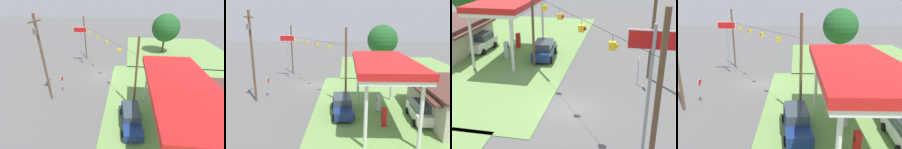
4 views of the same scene
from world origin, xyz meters
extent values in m
plane|color=#565656|center=(0.00, 0.00, 0.00)|extent=(160.00, 160.00, 0.00)
cube|color=#6B934C|center=(-16.00, 16.00, 0.02)|extent=(24.00, 24.00, 0.04)
cube|color=silver|center=(11.60, 8.47, 5.22)|extent=(11.86, 5.18, 0.35)
cube|color=red|center=(11.60, 8.47, 5.67)|extent=(12.06, 5.38, 0.55)
cylinder|color=silver|center=(6.27, 6.48, 2.52)|extent=(0.28, 0.28, 5.05)
cylinder|color=silver|center=(6.27, 10.46, 2.52)|extent=(0.28, 0.28, 5.05)
cube|color=#512D28|center=(10.79, 12.30, 2.85)|extent=(9.54, 0.70, 0.20)
cube|color=gray|center=(9.78, 8.47, 0.06)|extent=(0.71, 0.56, 0.12)
cube|color=silver|center=(9.78, 8.47, 0.96)|extent=(0.55, 0.40, 1.68)
cube|color=black|center=(9.78, 8.26, 1.29)|extent=(0.39, 0.03, 0.24)
cube|color=red|center=(13.42, 8.47, 0.96)|extent=(0.55, 0.40, 1.68)
cube|color=black|center=(13.42, 8.26, 1.29)|extent=(0.39, 0.03, 0.24)
cube|color=navy|center=(10.70, 4.66, 0.75)|extent=(5.24, 2.30, 0.83)
cube|color=#333D47|center=(10.40, 4.63, 1.54)|extent=(2.95, 1.95, 0.74)
cylinder|color=black|center=(12.19, 5.74, 0.34)|extent=(0.70, 0.28, 0.68)
cylinder|color=black|center=(12.36, 3.86, 0.34)|extent=(0.70, 0.28, 0.68)
cylinder|color=black|center=(9.05, 5.46, 0.34)|extent=(0.70, 0.28, 0.68)
cylinder|color=black|center=(9.22, 3.57, 0.34)|extent=(0.70, 0.28, 0.68)
cube|color=white|center=(11.82, 12.29, 0.80)|extent=(4.66, 2.04, 0.92)
cube|color=#333D47|center=(12.09, 12.28, 1.62)|extent=(2.59, 1.80, 0.71)
cylinder|color=black|center=(10.36, 11.40, 0.34)|extent=(0.69, 0.25, 0.68)
cylinder|color=black|center=(10.43, 13.29, 0.34)|extent=(0.69, 0.25, 0.68)
cylinder|color=black|center=(13.20, 11.29, 0.34)|extent=(0.69, 0.25, 0.68)
cylinder|color=#99999E|center=(5.45, -4.82, 1.05)|extent=(0.08, 0.08, 2.10)
cylinder|color=white|center=(5.45, -4.82, 2.10)|extent=(0.80, 0.03, 0.80)
cylinder|color=red|center=(5.45, -4.82, 2.10)|extent=(0.70, 0.03, 0.70)
cylinder|color=gray|center=(-5.00, -4.92, 3.74)|extent=(0.18, 0.18, 7.47)
cube|color=white|center=(-4.90, -4.92, 6.68)|extent=(0.06, 2.49, 0.99)
cube|color=red|center=(-4.90, -4.92, 6.68)|extent=(0.07, 2.37, 0.87)
cylinder|color=brown|center=(7.16, -5.80, 5.31)|extent=(0.28, 0.28, 10.63)
cube|color=brown|center=(7.16, -5.80, 9.83)|extent=(2.20, 0.14, 0.14)
cylinder|color=#59595B|center=(7.51, -5.80, 8.83)|extent=(0.44, 0.44, 0.60)
cylinder|color=brown|center=(-8.12, -5.00, 4.38)|extent=(0.24, 0.24, 8.77)
cylinder|color=brown|center=(8.12, 5.00, 4.38)|extent=(0.24, 0.24, 8.77)
cylinder|color=black|center=(0.00, 0.00, 6.84)|extent=(16.26, 10.02, 0.02)
cylinder|color=black|center=(-4.87, -3.00, 6.66)|extent=(0.02, 0.02, 0.35)
cube|color=yellow|center=(-4.87, -3.00, 6.29)|extent=(0.32, 0.32, 0.40)
sphere|color=yellow|center=(-4.87, -3.17, 6.29)|extent=(0.28, 0.28, 0.28)
cylinder|color=black|center=(-1.62, -1.00, 6.66)|extent=(0.02, 0.02, 0.35)
cube|color=yellow|center=(-1.62, -1.00, 6.29)|extent=(0.32, 0.32, 0.40)
sphere|color=red|center=(-1.62, -1.17, 6.29)|extent=(0.28, 0.28, 0.28)
cylinder|color=black|center=(1.62, 1.00, 6.66)|extent=(0.02, 0.02, 0.35)
cube|color=yellow|center=(1.62, 1.00, 6.29)|extent=(0.32, 0.32, 0.40)
sphere|color=red|center=(1.62, 0.83, 6.29)|extent=(0.28, 0.28, 0.28)
cylinder|color=black|center=(4.87, 3.00, 6.66)|extent=(0.02, 0.02, 0.35)
cube|color=yellow|center=(4.87, 3.00, 6.29)|extent=(0.32, 0.32, 0.40)
sphere|color=yellow|center=(4.87, 2.83, 6.29)|extent=(0.28, 0.28, 0.28)
cylinder|color=#4C3828|center=(-13.47, 12.38, 1.68)|extent=(0.44, 0.44, 3.36)
sphere|color=#1E5123|center=(-13.47, 12.38, 5.82)|extent=(6.15, 6.15, 6.15)
camera|label=1|loc=(22.55, 3.91, 12.09)|focal=24.00mm
camera|label=2|loc=(31.72, 5.03, 9.22)|focal=35.00mm
camera|label=3|loc=(-19.54, -3.60, 10.56)|focal=50.00mm
camera|label=4|loc=(25.34, 4.49, 9.33)|focal=35.00mm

